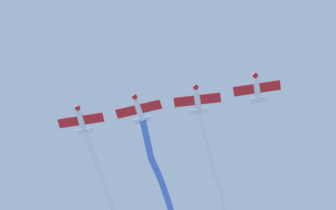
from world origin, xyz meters
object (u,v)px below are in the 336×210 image
(airplane_lead, at_px, (81,120))
(airplane_slot, at_px, (257,88))
(airplane_right_wing, at_px, (197,100))
(airplane_left_wing, at_px, (139,109))

(airplane_lead, distance_m, airplane_slot, 24.33)
(airplane_right_wing, xyz_separation_m, airplane_slot, (-5.03, 6.36, 0.30))
(airplane_slot, bearing_deg, airplane_lead, -91.79)
(airplane_right_wing, bearing_deg, airplane_lead, -93.97)
(airplane_lead, bearing_deg, airplane_right_wing, 88.33)
(airplane_left_wing, xyz_separation_m, airplane_right_wing, (-5.04, 6.37, -0.30))
(airplane_left_wing, bearing_deg, airplane_lead, -86.67)
(airplane_left_wing, bearing_deg, airplane_right_wing, 93.33)
(airplane_right_wing, bearing_deg, airplane_left_wing, -93.97)
(airplane_left_wing, relative_size, airplane_right_wing, 1.06)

